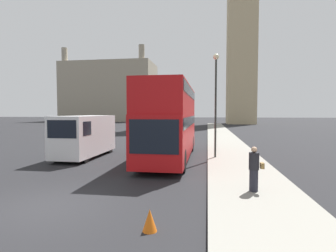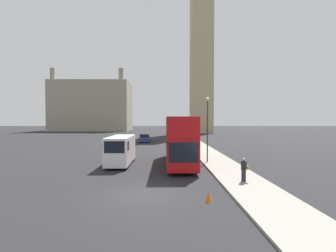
{
  "view_description": "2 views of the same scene",
  "coord_description": "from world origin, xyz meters",
  "px_view_note": "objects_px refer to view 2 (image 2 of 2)",
  "views": [
    {
      "loc": [
        4.97,
        -7.34,
        2.9
      ],
      "look_at": [
        2.45,
        9.36,
        2.03
      ],
      "focal_mm": 28.0,
      "sensor_mm": 36.0,
      "label": 1
    },
    {
      "loc": [
        1.35,
        -12.75,
        4.24
      ],
      "look_at": [
        1.76,
        18.67,
        3.41
      ],
      "focal_mm": 24.0,
      "sensor_mm": 36.0,
      "label": 2
    }
  ],
  "objects_px": {
    "street_lamp": "(207,120)",
    "clock_tower": "(201,19)",
    "red_double_decker_bus": "(179,138)",
    "pedestrian": "(244,170)",
    "parked_sedan": "(145,138)",
    "white_van": "(121,150)"
  },
  "relations": [
    {
      "from": "street_lamp",
      "to": "pedestrian",
      "type": "bearing_deg",
      "value": -80.63
    },
    {
      "from": "clock_tower",
      "to": "street_lamp",
      "type": "distance_m",
      "value": 62.83
    },
    {
      "from": "street_lamp",
      "to": "clock_tower",
      "type": "bearing_deg",
      "value": 81.52
    },
    {
      "from": "parked_sedan",
      "to": "pedestrian",
      "type": "bearing_deg",
      "value": -72.28
    },
    {
      "from": "street_lamp",
      "to": "parked_sedan",
      "type": "distance_m",
      "value": 23.63
    },
    {
      "from": "white_van",
      "to": "pedestrian",
      "type": "height_order",
      "value": "white_van"
    },
    {
      "from": "pedestrian",
      "to": "parked_sedan",
      "type": "distance_m",
      "value": 30.25
    },
    {
      "from": "red_double_decker_bus",
      "to": "pedestrian",
      "type": "bearing_deg",
      "value": -59.58
    },
    {
      "from": "clock_tower",
      "to": "street_lamp",
      "type": "relative_size",
      "value": 11.6
    },
    {
      "from": "clock_tower",
      "to": "pedestrian",
      "type": "height_order",
      "value": "clock_tower"
    },
    {
      "from": "red_double_decker_bus",
      "to": "pedestrian",
      "type": "height_order",
      "value": "red_double_decker_bus"
    },
    {
      "from": "red_double_decker_bus",
      "to": "pedestrian",
      "type": "relative_size",
      "value": 6.47
    },
    {
      "from": "pedestrian",
      "to": "street_lamp",
      "type": "xyz_separation_m",
      "value": [
        -1.14,
        6.89,
        3.3
      ]
    },
    {
      "from": "red_double_decker_bus",
      "to": "pedestrian",
      "type": "xyz_separation_m",
      "value": [
        3.9,
        -6.64,
        -1.59
      ]
    },
    {
      "from": "clock_tower",
      "to": "street_lamp",
      "type": "height_order",
      "value": "clock_tower"
    },
    {
      "from": "red_double_decker_bus",
      "to": "parked_sedan",
      "type": "height_order",
      "value": "red_double_decker_bus"
    },
    {
      "from": "street_lamp",
      "to": "parked_sedan",
      "type": "xyz_separation_m",
      "value": [
        -8.07,
        21.93,
        -3.54
      ]
    },
    {
      "from": "red_double_decker_bus",
      "to": "parked_sedan",
      "type": "bearing_deg",
      "value": 103.47
    },
    {
      "from": "clock_tower",
      "to": "red_double_decker_bus",
      "type": "relative_size",
      "value": 7.23
    },
    {
      "from": "clock_tower",
      "to": "red_double_decker_bus",
      "type": "bearing_deg",
      "value": -101.33
    },
    {
      "from": "clock_tower",
      "to": "red_double_decker_bus",
      "type": "distance_m",
      "value": 64.37
    },
    {
      "from": "clock_tower",
      "to": "red_double_decker_bus",
      "type": "xyz_separation_m",
      "value": [
        -10.62,
        -53.0,
        -34.95
      ]
    }
  ]
}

